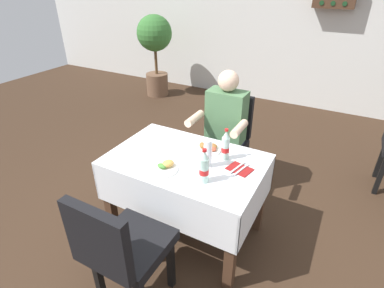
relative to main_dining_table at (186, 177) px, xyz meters
name	(u,v)px	position (x,y,z in m)	size (l,w,h in m)	color
ground_plane	(185,242)	(0.06, -0.13, -0.57)	(11.00, 11.00, 0.00)	#382619
back_wall	(303,5)	(0.06, 3.56, 1.01)	(11.00, 0.12, 3.17)	silver
main_dining_table	(186,177)	(0.00, 0.00, 0.00)	(1.19, 0.78, 0.75)	white
chair_far_diner_seat	(225,138)	(0.00, 0.78, -0.02)	(0.44, 0.50, 0.97)	black
chair_near_camera_side	(122,247)	(0.00, -0.78, -0.02)	(0.44, 0.50, 0.97)	black
seated_diner_far	(223,129)	(0.02, 0.67, 0.14)	(0.50, 0.46, 1.26)	#282D42
plate_near_camera	(164,167)	(-0.07, -0.20, 0.19)	(0.22, 0.22, 0.06)	white
plate_far_diner	(207,148)	(0.08, 0.19, 0.19)	(0.26, 0.26, 0.06)	white
beer_glass_left	(208,153)	(0.19, -0.01, 0.29)	(0.07, 0.07, 0.22)	white
cola_bottle_primary	(204,168)	(0.25, -0.19, 0.29)	(0.07, 0.07, 0.26)	silver
cola_bottle_secondary	(226,146)	(0.26, 0.14, 0.29)	(0.06, 0.06, 0.25)	silver
napkin_cutlery_set	(240,169)	(0.42, 0.06, 0.18)	(0.19, 0.20, 0.01)	maroon
potted_plant_corner	(155,45)	(-2.19, 2.77, 0.33)	(0.61, 0.61, 1.41)	brown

